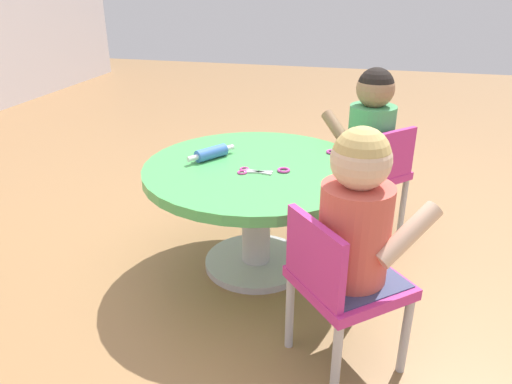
{
  "coord_description": "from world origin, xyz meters",
  "views": [
    {
      "loc": [
        -1.74,
        -0.43,
        1.16
      ],
      "look_at": [
        0.0,
        0.0,
        0.35
      ],
      "focal_mm": 33.97,
      "sensor_mm": 36.0,
      "label": 1
    }
  ],
  "objects_px": {
    "craft_scissors": "(250,171)",
    "child_chair_left": "(340,283)",
    "child_chair_right": "(372,173)",
    "seated_child_right": "(371,124)",
    "craft_table": "(256,190)",
    "seated_child_left": "(357,213)",
    "rolling_pin": "(211,153)"
  },
  "relations": [
    {
      "from": "child_chair_left",
      "to": "craft_table",
      "type": "bearing_deg",
      "value": 37.89
    },
    {
      "from": "child_chair_right",
      "to": "rolling_pin",
      "type": "xyz_separation_m",
      "value": [
        -0.41,
        0.65,
        0.18
      ]
    },
    {
      "from": "seated_child_right",
      "to": "craft_scissors",
      "type": "xyz_separation_m",
      "value": [
        -0.54,
        0.43,
        -0.06
      ]
    },
    {
      "from": "child_chair_left",
      "to": "seated_child_right",
      "type": "xyz_separation_m",
      "value": [
        0.96,
        -0.04,
        0.23
      ]
    },
    {
      "from": "craft_table",
      "to": "seated_child_left",
      "type": "relative_size",
      "value": 1.76
    },
    {
      "from": "child_chair_left",
      "to": "child_chair_right",
      "type": "xyz_separation_m",
      "value": [
        0.93,
        -0.07,
        0.0
      ]
    },
    {
      "from": "craft_table",
      "to": "craft_scissors",
      "type": "xyz_separation_m",
      "value": [
        -0.07,
        0.01,
        0.11
      ]
    },
    {
      "from": "rolling_pin",
      "to": "craft_scissors",
      "type": "xyz_separation_m",
      "value": [
        -0.1,
        -0.19,
        -0.02
      ]
    },
    {
      "from": "craft_table",
      "to": "rolling_pin",
      "type": "height_order",
      "value": "rolling_pin"
    },
    {
      "from": "rolling_pin",
      "to": "seated_child_right",
      "type": "bearing_deg",
      "value": -55.27
    },
    {
      "from": "child_chair_left",
      "to": "rolling_pin",
      "type": "relative_size",
      "value": 2.64
    },
    {
      "from": "child_chair_right",
      "to": "seated_child_right",
      "type": "height_order",
      "value": "seated_child_right"
    },
    {
      "from": "craft_scissors",
      "to": "seated_child_right",
      "type": "bearing_deg",
      "value": -38.88
    },
    {
      "from": "craft_table",
      "to": "child_chair_left",
      "type": "relative_size",
      "value": 1.68
    },
    {
      "from": "child_chair_left",
      "to": "seated_child_right",
      "type": "distance_m",
      "value": 0.99
    },
    {
      "from": "rolling_pin",
      "to": "craft_scissors",
      "type": "height_order",
      "value": "rolling_pin"
    },
    {
      "from": "craft_table",
      "to": "seated_child_right",
      "type": "distance_m",
      "value": 0.65
    },
    {
      "from": "seated_child_left",
      "to": "seated_child_right",
      "type": "bearing_deg",
      "value": -0.62
    },
    {
      "from": "seated_child_left",
      "to": "craft_scissors",
      "type": "xyz_separation_m",
      "value": [
        0.4,
        0.42,
        -0.06
      ]
    },
    {
      "from": "craft_table",
      "to": "child_chair_right",
      "type": "xyz_separation_m",
      "value": [
        0.43,
        -0.46,
        -0.05
      ]
    },
    {
      "from": "child_chair_left",
      "to": "craft_scissors",
      "type": "distance_m",
      "value": 0.6
    },
    {
      "from": "child_chair_left",
      "to": "craft_scissors",
      "type": "relative_size",
      "value": 3.97
    },
    {
      "from": "craft_table",
      "to": "rolling_pin",
      "type": "bearing_deg",
      "value": 81.43
    },
    {
      "from": "seated_child_right",
      "to": "rolling_pin",
      "type": "relative_size",
      "value": 2.51
    },
    {
      "from": "child_chair_left",
      "to": "child_chair_right",
      "type": "distance_m",
      "value": 0.93
    },
    {
      "from": "seated_child_right",
      "to": "rolling_pin",
      "type": "height_order",
      "value": "seated_child_right"
    },
    {
      "from": "craft_table",
      "to": "rolling_pin",
      "type": "xyz_separation_m",
      "value": [
        0.03,
        0.2,
        0.13
      ]
    },
    {
      "from": "craft_table",
      "to": "rolling_pin",
      "type": "distance_m",
      "value": 0.24
    },
    {
      "from": "child_chair_left",
      "to": "seated_child_right",
      "type": "height_order",
      "value": "seated_child_right"
    },
    {
      "from": "child_chair_left",
      "to": "rolling_pin",
      "type": "height_order",
      "value": "child_chair_left"
    },
    {
      "from": "craft_scissors",
      "to": "child_chair_left",
      "type": "bearing_deg",
      "value": -137.16
    },
    {
      "from": "child_chair_right",
      "to": "seated_child_right",
      "type": "bearing_deg",
      "value": 46.78
    }
  ]
}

